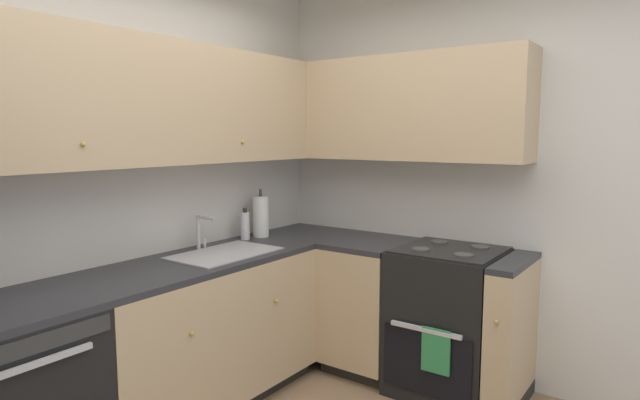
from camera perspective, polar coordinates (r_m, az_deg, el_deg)
name	(u,v)px	position (r m, az deg, el deg)	size (l,w,h in m)	color
wall_back	(94,186)	(3.11, -22.98, 1.39)	(3.63, 0.05, 2.67)	silver
wall_right	(494,178)	(3.57, 18.10, 2.25)	(0.05, 3.21, 2.67)	silver
lower_cabinets_back	(200,336)	(3.30, -12.72, -13.99)	(1.48, 0.62, 0.86)	tan
countertop_back	(198,262)	(3.17, -12.93, -6.47)	(2.69, 0.60, 0.04)	#2D2D33
lower_cabinets_right	(400,313)	(3.64, 8.51, -11.88)	(0.62, 1.27, 0.86)	tan
countertop_right	(401,247)	(3.52, 8.62, -5.02)	(0.60, 1.27, 0.03)	#2D2D33
oven_range	(449,319)	(3.52, 13.58, -12.31)	(0.68, 0.62, 1.05)	black
upper_cabinets_back	(153,103)	(3.10, -17.39, 9.86)	(2.37, 0.34, 0.68)	tan
upper_cabinets_right	(391,109)	(3.65, 7.64, 9.62)	(0.32, 1.82, 0.68)	tan
sink	(225,260)	(3.28, -10.12, -6.36)	(0.64, 0.40, 0.10)	#B7B7BC
faucet	(201,229)	(3.39, -12.58, -3.06)	(0.07, 0.16, 0.21)	silver
soap_bottle	(245,225)	(3.67, -8.01, -2.71)	(0.06, 0.06, 0.22)	silver
paper_towel_roll	(261,216)	(3.75, -6.35, -1.76)	(0.11, 0.11, 0.34)	white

